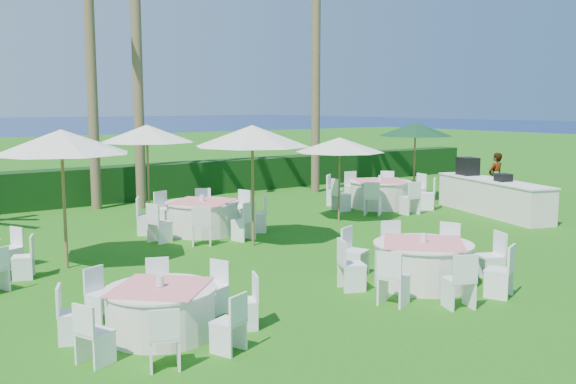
{
  "coord_description": "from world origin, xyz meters",
  "views": [
    {
      "loc": [
        -7.86,
        -8.88,
        3.27
      ],
      "look_at": [
        0.58,
        2.8,
        1.3
      ],
      "focal_mm": 40.0,
      "sensor_mm": 36.0,
      "label": 1
    }
  ],
  "objects_px": {
    "banquet_table_e": "(202,216)",
    "umbrella_green": "(415,129)",
    "umbrella_a": "(61,142)",
    "umbrella_c": "(147,134)",
    "banquet_table_a": "(161,310)",
    "banquet_table_b": "(423,262)",
    "umbrella_d": "(340,145)",
    "banquet_table_f": "(380,193)",
    "umbrella_b": "(252,136)",
    "buffet_table": "(492,196)",
    "staff_person": "(495,178)"
  },
  "relations": [
    {
      "from": "banquet_table_b",
      "to": "staff_person",
      "type": "height_order",
      "value": "staff_person"
    },
    {
      "from": "umbrella_d",
      "to": "banquet_table_b",
      "type": "bearing_deg",
      "value": -116.91
    },
    {
      "from": "banquet_table_e",
      "to": "buffet_table",
      "type": "bearing_deg",
      "value": -16.91
    },
    {
      "from": "banquet_table_f",
      "to": "umbrella_d",
      "type": "height_order",
      "value": "umbrella_d"
    },
    {
      "from": "banquet_table_e",
      "to": "buffet_table",
      "type": "relative_size",
      "value": 0.71
    },
    {
      "from": "banquet_table_b",
      "to": "banquet_table_e",
      "type": "distance_m",
      "value": 6.66
    },
    {
      "from": "umbrella_b",
      "to": "staff_person",
      "type": "relative_size",
      "value": 1.68
    },
    {
      "from": "banquet_table_a",
      "to": "banquet_table_e",
      "type": "bearing_deg",
      "value": 57.11
    },
    {
      "from": "umbrella_d",
      "to": "banquet_table_e",
      "type": "bearing_deg",
      "value": 169.23
    },
    {
      "from": "umbrella_a",
      "to": "staff_person",
      "type": "distance_m",
      "value": 14.55
    },
    {
      "from": "banquet_table_e",
      "to": "umbrella_a",
      "type": "xyz_separation_m",
      "value": [
        -3.92,
        -1.56,
        2.11
      ]
    },
    {
      "from": "banquet_table_f",
      "to": "banquet_table_a",
      "type": "bearing_deg",
      "value": -148.34
    },
    {
      "from": "banquet_table_b",
      "to": "umbrella_a",
      "type": "height_order",
      "value": "umbrella_a"
    },
    {
      "from": "umbrella_c",
      "to": "umbrella_green",
      "type": "relative_size",
      "value": 1.02
    },
    {
      "from": "banquet_table_a",
      "to": "umbrella_c",
      "type": "distance_m",
      "value": 9.17
    },
    {
      "from": "umbrella_d",
      "to": "banquet_table_f",
      "type": "bearing_deg",
      "value": 22.72
    },
    {
      "from": "banquet_table_b",
      "to": "umbrella_b",
      "type": "xyz_separation_m",
      "value": [
        -0.72,
        4.59,
        2.14
      ]
    },
    {
      "from": "umbrella_b",
      "to": "staff_person",
      "type": "height_order",
      "value": "umbrella_b"
    },
    {
      "from": "umbrella_c",
      "to": "umbrella_d",
      "type": "distance_m",
      "value": 5.3
    },
    {
      "from": "banquet_table_a",
      "to": "banquet_table_b",
      "type": "distance_m",
      "value": 4.98
    },
    {
      "from": "banquet_table_b",
      "to": "banquet_table_a",
      "type": "bearing_deg",
      "value": 175.12
    },
    {
      "from": "banquet_table_f",
      "to": "banquet_table_b",
      "type": "bearing_deg",
      "value": -129.01
    },
    {
      "from": "umbrella_c",
      "to": "buffet_table",
      "type": "xyz_separation_m",
      "value": [
        8.94,
        -4.62,
        -1.92
      ]
    },
    {
      "from": "banquet_table_e",
      "to": "umbrella_green",
      "type": "relative_size",
      "value": 1.22
    },
    {
      "from": "banquet_table_f",
      "to": "umbrella_c",
      "type": "xyz_separation_m",
      "value": [
        -7.16,
        1.69,
        2.03
      ]
    },
    {
      "from": "umbrella_green",
      "to": "buffet_table",
      "type": "xyz_separation_m",
      "value": [
        -0.18,
        -3.32,
        -1.87
      ]
    },
    {
      "from": "banquet_table_e",
      "to": "umbrella_green",
      "type": "distance_m",
      "value": 8.85
    },
    {
      "from": "umbrella_c",
      "to": "banquet_table_f",
      "type": "bearing_deg",
      "value": -13.31
    },
    {
      "from": "banquet_table_f",
      "to": "umbrella_b",
      "type": "relative_size",
      "value": 1.24
    },
    {
      "from": "banquet_table_e",
      "to": "umbrella_b",
      "type": "xyz_separation_m",
      "value": [
        0.25,
        -2.0,
        2.12
      ]
    },
    {
      "from": "banquet_table_a",
      "to": "umbrella_c",
      "type": "xyz_separation_m",
      "value": [
        3.44,
        8.23,
        2.12
      ]
    },
    {
      "from": "umbrella_a",
      "to": "umbrella_c",
      "type": "xyz_separation_m",
      "value": [
        3.37,
        3.63,
        -0.06
      ]
    },
    {
      "from": "umbrella_a",
      "to": "umbrella_c",
      "type": "bearing_deg",
      "value": 47.09
    },
    {
      "from": "banquet_table_f",
      "to": "umbrella_green",
      "type": "bearing_deg",
      "value": 11.31
    },
    {
      "from": "banquet_table_a",
      "to": "umbrella_d",
      "type": "distance_m",
      "value": 9.76
    },
    {
      "from": "banquet_table_f",
      "to": "umbrella_d",
      "type": "relative_size",
      "value": 1.39
    },
    {
      "from": "banquet_table_a",
      "to": "banquet_table_f",
      "type": "relative_size",
      "value": 0.78
    },
    {
      "from": "banquet_table_e",
      "to": "umbrella_c",
      "type": "bearing_deg",
      "value": 104.83
    },
    {
      "from": "banquet_table_e",
      "to": "umbrella_b",
      "type": "height_order",
      "value": "umbrella_b"
    },
    {
      "from": "banquet_table_f",
      "to": "staff_person",
      "type": "distance_m",
      "value": 4.2
    },
    {
      "from": "umbrella_d",
      "to": "umbrella_c",
      "type": "bearing_deg",
      "value": 147.9
    },
    {
      "from": "banquet_table_a",
      "to": "banquet_table_b",
      "type": "relative_size",
      "value": 0.88
    },
    {
      "from": "banquet_table_e",
      "to": "umbrella_a",
      "type": "bearing_deg",
      "value": -158.27
    },
    {
      "from": "umbrella_b",
      "to": "umbrella_green",
      "type": "distance_m",
      "value": 8.78
    },
    {
      "from": "banquet_table_b",
      "to": "umbrella_d",
      "type": "xyz_separation_m",
      "value": [
        2.96,
        5.84,
        1.74
      ]
    },
    {
      "from": "umbrella_green",
      "to": "umbrella_b",
      "type": "bearing_deg",
      "value": -161.63
    },
    {
      "from": "umbrella_green",
      "to": "umbrella_c",
      "type": "bearing_deg",
      "value": 171.9
    },
    {
      "from": "umbrella_b",
      "to": "buffet_table",
      "type": "distance_m",
      "value": 8.4
    },
    {
      "from": "banquet_table_f",
      "to": "umbrella_green",
      "type": "xyz_separation_m",
      "value": [
        1.97,
        0.39,
        1.98
      ]
    },
    {
      "from": "umbrella_d",
      "to": "umbrella_b",
      "type": "bearing_deg",
      "value": -161.23
    }
  ]
}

